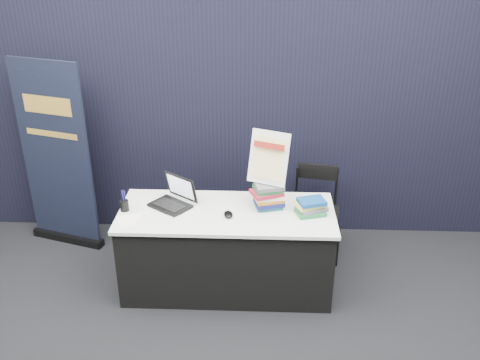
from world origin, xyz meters
name	(u,v)px	position (x,y,z in m)	size (l,w,h in m)	color
floor	(223,327)	(0.00, 0.00, 0.00)	(8.00, 8.00, 0.00)	black
wall_back	(242,20)	(0.00, 4.00, 1.75)	(8.00, 0.02, 3.50)	#B7B4AC
drape_partition	(233,118)	(0.00, 1.60, 1.20)	(6.00, 0.08, 2.40)	black
display_table	(227,249)	(0.00, 0.55, 0.38)	(1.80, 0.75, 0.75)	black
laptop	(171,198)	(-0.48, 0.65, 0.81)	(0.40, 0.43, 0.25)	black
mouse	(228,214)	(0.02, 0.47, 0.77)	(0.07, 0.12, 0.04)	black
brochure_left	(134,219)	(-0.74, 0.38, 0.75)	(0.26, 0.19, 0.00)	white
brochure_mid	(158,221)	(-0.54, 0.36, 0.75)	(0.30, 0.22, 0.00)	silver
brochure_right	(151,224)	(-0.59, 0.32, 0.75)	(0.27, 0.19, 0.00)	silver
pen_cup	(124,206)	(-0.85, 0.53, 0.80)	(0.07, 0.07, 0.09)	black
book_stack_tall	(268,196)	(0.34, 0.64, 0.86)	(0.27, 0.24, 0.22)	#1C6D69
book_stack_short	(311,206)	(0.70, 0.55, 0.82)	(0.27, 0.24, 0.13)	#1D6C37
info_sign	(269,158)	(0.34, 0.67, 1.19)	(0.35, 0.24, 0.45)	black
pullup_banner	(58,166)	(-1.66, 1.24, 0.82)	(0.78, 0.33, 1.85)	black
stacking_chair	(317,208)	(0.81, 1.11, 0.49)	(0.46, 0.47, 0.88)	black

